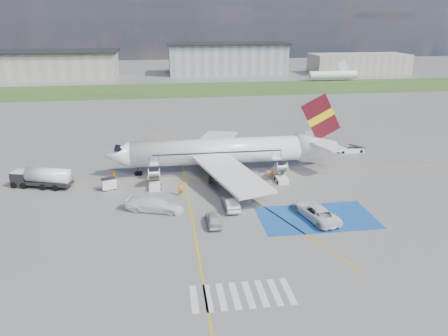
{
  "coord_description": "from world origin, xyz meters",
  "views": [
    {
      "loc": [
        -7.98,
        -49.86,
        23.18
      ],
      "look_at": [
        0.04,
        5.76,
        3.5
      ],
      "focal_mm": 35.0,
      "sensor_mm": 36.0,
      "label": 1
    }
  ],
  "objects_px": {
    "belt_loader": "(351,150)",
    "car_silver_b": "(231,203)",
    "airliner": "(226,151)",
    "gpu_cart": "(109,184)",
    "van_white_b": "(154,203)",
    "car_silver_a": "(214,219)",
    "van_white_a": "(316,209)",
    "fuel_tanker": "(42,179)"
  },
  "relations": [
    {
      "from": "belt_loader",
      "to": "car_silver_b",
      "type": "distance_m",
      "value": 32.72
    },
    {
      "from": "car_silver_b",
      "to": "airliner",
      "type": "bearing_deg",
      "value": -95.85
    },
    {
      "from": "gpu_cart",
      "to": "belt_loader",
      "type": "xyz_separation_m",
      "value": [
        41.13,
        12.02,
        -0.39
      ]
    },
    {
      "from": "airliner",
      "to": "van_white_b",
      "type": "height_order",
      "value": "airliner"
    },
    {
      "from": "car_silver_a",
      "to": "van_white_a",
      "type": "distance_m",
      "value": 12.39
    },
    {
      "from": "car_silver_b",
      "to": "van_white_a",
      "type": "height_order",
      "value": "van_white_a"
    },
    {
      "from": "gpu_cart",
      "to": "van_white_a",
      "type": "distance_m",
      "value": 28.77
    },
    {
      "from": "fuel_tanker",
      "to": "car_silver_b",
      "type": "height_order",
      "value": "fuel_tanker"
    },
    {
      "from": "gpu_cart",
      "to": "van_white_b",
      "type": "height_order",
      "value": "van_white_b"
    },
    {
      "from": "car_silver_a",
      "to": "van_white_b",
      "type": "distance_m",
      "value": 8.41
    },
    {
      "from": "gpu_cart",
      "to": "car_silver_a",
      "type": "height_order",
      "value": "gpu_cart"
    },
    {
      "from": "belt_loader",
      "to": "car_silver_a",
      "type": "relative_size",
      "value": 1.15
    },
    {
      "from": "airliner",
      "to": "gpu_cart",
      "type": "bearing_deg",
      "value": -163.82
    },
    {
      "from": "belt_loader",
      "to": "car_silver_b",
      "type": "relative_size",
      "value": 1.04
    },
    {
      "from": "gpu_cart",
      "to": "car_silver_b",
      "type": "distance_m",
      "value": 18.35
    },
    {
      "from": "car_silver_b",
      "to": "van_white_b",
      "type": "xyz_separation_m",
      "value": [
        -9.59,
        0.74,
        0.31
      ]
    },
    {
      "from": "airliner",
      "to": "belt_loader",
      "type": "relative_size",
      "value": 7.47
    },
    {
      "from": "belt_loader",
      "to": "car_silver_a",
      "type": "distance_m",
      "value": 37.48
    },
    {
      "from": "belt_loader",
      "to": "van_white_b",
      "type": "relative_size",
      "value": 0.89
    },
    {
      "from": "fuel_tanker",
      "to": "gpu_cart",
      "type": "height_order",
      "value": "fuel_tanker"
    },
    {
      "from": "van_white_a",
      "to": "gpu_cart",
      "type": "bearing_deg",
      "value": -39.38
    },
    {
      "from": "airliner",
      "to": "car_silver_a",
      "type": "distance_m",
      "value": 18.77
    },
    {
      "from": "airliner",
      "to": "van_white_a",
      "type": "xyz_separation_m",
      "value": [
        8.28,
        -18.03,
        -2.27
      ]
    },
    {
      "from": "belt_loader",
      "to": "van_white_b",
      "type": "xyz_separation_m",
      "value": [
        -34.7,
        -20.24,
        0.72
      ]
    },
    {
      "from": "van_white_b",
      "to": "car_silver_b",
      "type": "bearing_deg",
      "value": -75.96
    },
    {
      "from": "airliner",
      "to": "car_silver_b",
      "type": "bearing_deg",
      "value": -95.62
    },
    {
      "from": "gpu_cart",
      "to": "car_silver_a",
      "type": "bearing_deg",
      "value": -66.74
    },
    {
      "from": "gpu_cart",
      "to": "belt_loader",
      "type": "relative_size",
      "value": 0.47
    },
    {
      "from": "gpu_cart",
      "to": "car_silver_a",
      "type": "xyz_separation_m",
      "value": [
        13.29,
        -13.07,
        -0.02
      ]
    },
    {
      "from": "van_white_a",
      "to": "airliner",
      "type": "bearing_deg",
      "value": -77.89
    },
    {
      "from": "van_white_a",
      "to": "van_white_b",
      "type": "relative_size",
      "value": 1.08
    },
    {
      "from": "gpu_cart",
      "to": "van_white_a",
      "type": "height_order",
      "value": "van_white_a"
    },
    {
      "from": "airliner",
      "to": "fuel_tanker",
      "type": "distance_m",
      "value": 27.04
    },
    {
      "from": "car_silver_a",
      "to": "car_silver_b",
      "type": "bearing_deg",
      "value": -124.17
    },
    {
      "from": "fuel_tanker",
      "to": "van_white_b",
      "type": "relative_size",
      "value": 1.59
    },
    {
      "from": "fuel_tanker",
      "to": "van_white_a",
      "type": "bearing_deg",
      "value": -5.33
    },
    {
      "from": "car_silver_b",
      "to": "van_white_a",
      "type": "relative_size",
      "value": 0.79
    },
    {
      "from": "airliner",
      "to": "car_silver_a",
      "type": "bearing_deg",
      "value": -102.78
    },
    {
      "from": "car_silver_b",
      "to": "van_white_a",
      "type": "distance_m",
      "value": 10.47
    },
    {
      "from": "belt_loader",
      "to": "car_silver_a",
      "type": "bearing_deg",
      "value": -137.56
    },
    {
      "from": "belt_loader",
      "to": "car_silver_b",
      "type": "bearing_deg",
      "value": -139.71
    },
    {
      "from": "gpu_cart",
      "to": "belt_loader",
      "type": "bearing_deg",
      "value": -5.91
    }
  ]
}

